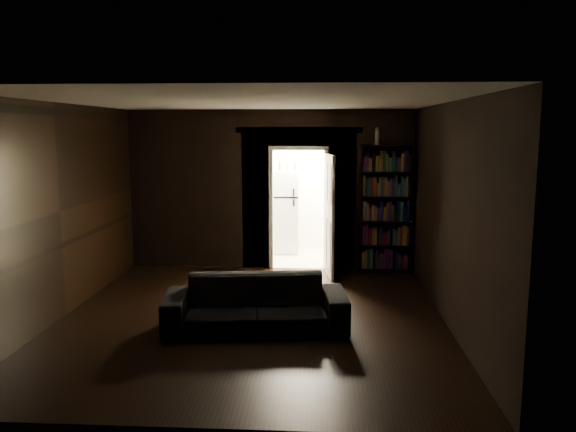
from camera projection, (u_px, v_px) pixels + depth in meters
The scene contains 9 objects.
ground at pixel (252, 318), 7.37m from camera, with size 5.50×5.50×0.00m, color black.
room_walls at pixel (259, 183), 8.17m from camera, with size 5.02×5.61×2.84m.
kitchen_alcove at pixel (301, 194), 10.97m from camera, with size 2.20×1.80×2.60m.
sofa at pixel (256, 296), 6.90m from camera, with size 2.23×0.96×0.86m, color black.
bookshelf at pixel (385, 209), 9.64m from camera, with size 0.90×0.32×2.20m, color black.
refrigerator at pixel (281, 211), 11.29m from camera, with size 0.74×0.68×1.65m, color silver.
door at pixel (329, 215), 9.43m from camera, with size 0.85×0.05×2.05m, color white.
figurine at pixel (377, 136), 9.44m from camera, with size 0.10×0.10×0.30m, color white.
bottles at pixel (283, 165), 11.05m from camera, with size 0.57×0.07×0.23m, color black.
Camera 1 is at (0.89, -7.03, 2.45)m, focal length 35.00 mm.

